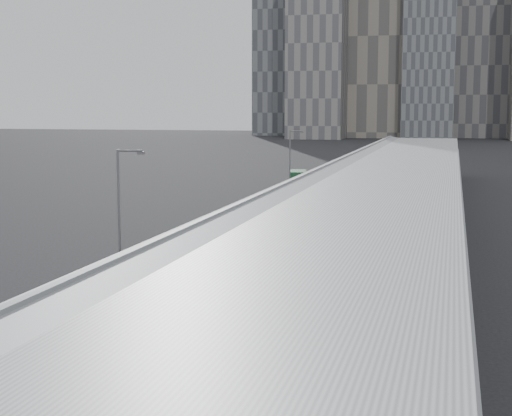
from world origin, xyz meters
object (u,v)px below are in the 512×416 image
(bus_3, at_px, (253,240))
(suv, at_px, (316,175))
(bus_6, at_px, (332,188))
(bus_4, at_px, (277,218))
(bus_5, at_px, (313,202))
(bus_2, at_px, (180,277))
(street_lamp_near, at_px, (121,208))
(street_lamp_far, at_px, (291,158))
(shipping_container, at_px, (298,179))
(bus_1, at_px, (72,353))

(bus_3, distance_m, suv, 72.18)
(bus_6, bearing_deg, bus_3, -91.53)
(bus_4, xyz_separation_m, bus_5, (0.87, 14.93, -0.12))
(bus_4, relative_size, bus_6, 0.95)
(bus_2, relative_size, street_lamp_near, 1.38)
(suv, bearing_deg, street_lamp_far, -68.28)
(bus_6, xyz_separation_m, shipping_container, (-7.80, 16.36, -0.41))
(bus_5, relative_size, suv, 2.13)
(bus_6, bearing_deg, street_lamp_near, -98.22)
(bus_6, xyz_separation_m, street_lamp_near, (-6.48, -54.02, 3.78))
(bus_4, height_order, suv, bus_4)
(bus_6, height_order, street_lamp_far, street_lamp_far)
(shipping_container, bearing_deg, street_lamp_near, -100.26)
(street_lamp_near, relative_size, shipping_container, 1.52)
(bus_1, height_order, bus_5, bus_1)
(bus_6, distance_m, street_lamp_near, 54.53)
(bus_3, relative_size, bus_6, 0.93)
(bus_6, height_order, suv, bus_6)
(shipping_container, distance_m, suv, 13.24)
(bus_1, height_order, bus_4, bus_4)
(bus_4, height_order, street_lamp_far, street_lamp_far)
(bus_1, distance_m, bus_6, 72.98)
(bus_1, xyz_separation_m, bus_2, (-0.45, 15.54, 0.10))
(bus_4, relative_size, street_lamp_far, 1.42)
(bus_2, height_order, bus_3, bus_2)
(bus_1, relative_size, bus_3, 0.98)
(bus_2, distance_m, suv, 87.24)
(bus_6, relative_size, street_lamp_near, 1.44)
(bus_2, height_order, suv, bus_2)
(bus_5, bearing_deg, street_lamp_far, 104.25)
(street_lamp_near, xyz_separation_m, street_lamp_far, (0.16, 57.60, -0.16))
(bus_2, distance_m, bus_5, 42.70)
(bus_3, relative_size, suv, 2.21)
(bus_4, xyz_separation_m, shipping_container, (-6.96, 46.04, -0.33))
(bus_4, xyz_separation_m, bus_6, (0.84, 29.68, 0.08))
(bus_3, distance_m, bus_4, 12.58)
(street_lamp_far, bearing_deg, bus_3, -82.27)
(bus_1, bearing_deg, bus_6, 84.81)
(bus_4, distance_m, bus_5, 14.96)
(bus_3, height_order, bus_6, bus_6)
(bus_1, bearing_deg, bus_4, 85.62)
(bus_1, xyz_separation_m, street_lamp_far, (-5.75, 76.57, 3.79))
(bus_3, relative_size, street_lamp_far, 1.38)
(bus_1, relative_size, bus_5, 1.02)
(street_lamp_far, height_order, shipping_container, street_lamp_far)
(bus_3, bearing_deg, street_lamp_near, -115.35)
(bus_2, xyz_separation_m, bus_4, (0.18, 27.76, -0.01))
(bus_6, bearing_deg, bus_2, -92.41)
(shipping_container, relative_size, suv, 1.09)
(bus_4, height_order, bus_6, bus_6)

